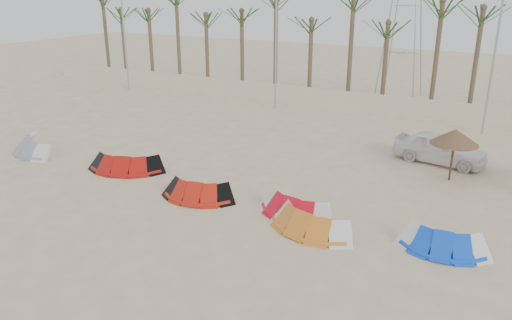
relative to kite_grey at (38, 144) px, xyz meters
The scene contains 15 objects.
ground 13.66m from the kite_grey, 20.96° to the right, with size 120.00×120.00×0.00m, color beige.
boundary_wall 21.34m from the kite_grey, 53.32° to the left, with size 60.00×0.30×1.30m, color beige.
palm_line 23.72m from the kite_grey, 54.22° to the left, with size 52.00×4.00×7.70m.
lamp_a 17.58m from the kite_grey, 115.52° to the left, with size 1.25×0.14×11.00m.
lamp_b 17.41m from the kite_grey, 65.83° to the left, with size 1.25×0.14×11.00m.
lamp_c 26.25m from the kite_grey, 36.03° to the left, with size 1.25×0.14×11.00m.
pylon 26.90m from the kite_grey, 59.26° to the left, with size 3.00×3.00×14.00m, color #A5A8AD, non-canonical shape.
kite_grey is the anchor object (origin of this frame).
kite_red_left 6.27m from the kite_grey, ahead, with size 3.98×2.57×0.90m.
kite_red_mid 11.28m from the kite_grey, ahead, with size 3.32×2.01×0.90m.
kite_red_right 15.44m from the kite_grey, ahead, with size 3.37×1.96×0.90m.
kite_orange 16.46m from the kite_grey, ahead, with size 3.83×2.34×0.90m.
kite_blue 20.99m from the kite_grey, ahead, with size 3.03×1.65×0.90m.
parasol_left 21.16m from the kite_grey, 17.04° to the left, with size 2.15×2.15×2.44m.
car 21.07m from the kite_grey, 23.58° to the left, with size 1.81×4.50×1.53m, color white.
Camera 1 is at (9.78, -12.03, 8.56)m, focal length 35.00 mm.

